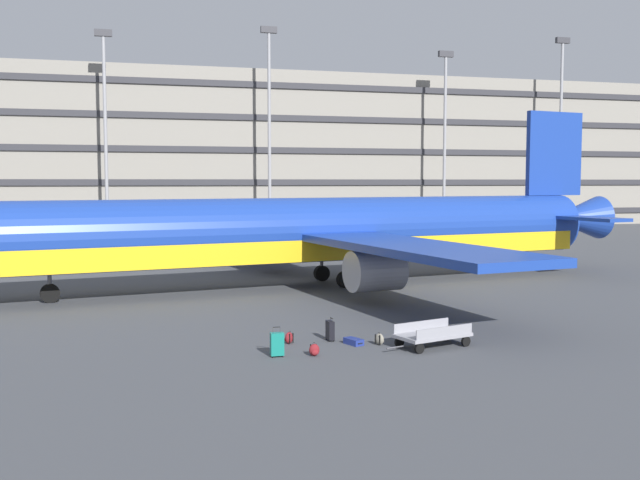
{
  "coord_description": "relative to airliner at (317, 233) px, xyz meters",
  "views": [
    {
      "loc": [
        -8.84,
        -40.41,
        5.79
      ],
      "look_at": [
        0.11,
        -6.99,
        3.0
      ],
      "focal_mm": 40.95,
      "sensor_mm": 36.0,
      "label": 1
    }
  ],
  "objects": [
    {
      "name": "ground_plane",
      "position": [
        -1.4,
        1.42,
        -2.93
      ],
      "size": [
        600.0,
        600.0,
        0.0
      ],
      "primitive_type": "plane",
      "color": "#424449"
    },
    {
      "name": "terminal_structure",
      "position": [
        -1.4,
        54.99,
        6.52
      ],
      "size": [
        148.98,
        18.34,
        18.9
      ],
      "color": "gray",
      "rests_on": "ground_plane"
    },
    {
      "name": "airliner",
      "position": [
        0.0,
        0.0,
        0.0
      ],
      "size": [
        41.45,
        33.83,
        10.23
      ],
      "color": "navy",
      "rests_on": "ground_plane"
    },
    {
      "name": "light_mast_center_left",
      "position": [
        -12.06,
        41.22,
        9.51
      ],
      "size": [
        1.8,
        0.5,
        21.49
      ],
      "color": "gray",
      "rests_on": "ground_plane"
    },
    {
      "name": "light_mast_center_right",
      "position": [
        5.42,
        41.22,
        10.14
      ],
      "size": [
        1.8,
        0.5,
        22.73
      ],
      "color": "gray",
      "rests_on": "ground_plane"
    },
    {
      "name": "light_mast_right",
      "position": [
        26.54,
        41.22,
        9.27
      ],
      "size": [
        1.8,
        0.5,
        21.04
      ],
      "color": "gray",
      "rests_on": "ground_plane"
    },
    {
      "name": "light_mast_far_right",
      "position": [
        42.08,
        41.22,
        10.48
      ],
      "size": [
        1.8,
        0.5,
        23.37
      ],
      "color": "gray",
      "rests_on": "ground_plane"
    },
    {
      "name": "suitcase_large",
      "position": [
        -2.49,
        -14.64,
        -2.82
      ],
      "size": [
        0.62,
        0.82,
        0.22
      ],
      "color": "navy",
      "rests_on": "ground_plane"
    },
    {
      "name": "suitcase_upright",
      "position": [
        -5.48,
        -15.72,
        -2.5
      ],
      "size": [
        0.44,
        0.26,
        0.99
      ],
      "color": "#147266",
      "rests_on": "ground_plane"
    },
    {
      "name": "suitcase_red",
      "position": [
        -3.13,
        -13.83,
        -2.54
      ],
      "size": [
        0.23,
        0.47,
        0.84
      ],
      "color": "black",
      "rests_on": "ground_plane"
    },
    {
      "name": "backpack_navy",
      "position": [
        -1.61,
        -14.94,
        -2.73
      ],
      "size": [
        0.38,
        0.44,
        0.46
      ],
      "color": "gray",
      "rests_on": "ground_plane"
    },
    {
      "name": "backpack_small",
      "position": [
        -4.69,
        -13.91,
        -2.72
      ],
      "size": [
        0.41,
        0.39,
        0.47
      ],
      "color": "maroon",
      "rests_on": "ground_plane"
    },
    {
      "name": "backpack_scuffed",
      "position": [
        -4.27,
        -15.94,
        -2.73
      ],
      "size": [
        0.36,
        0.3,
        0.46
      ],
      "color": "maroon",
      "rests_on": "ground_plane"
    },
    {
      "name": "baggage_cart",
      "position": [
        0.07,
        -15.71,
        -2.5
      ],
      "size": [
        3.36,
        1.98,
        0.82
      ],
      "color": "gray",
      "rests_on": "ground_plane"
    }
  ]
}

